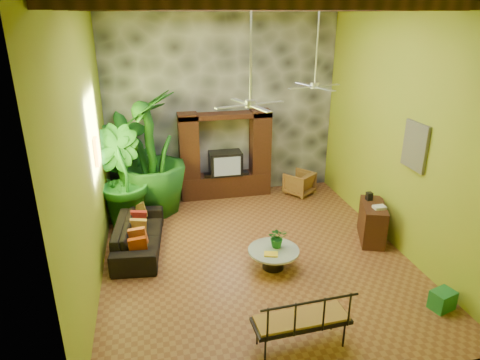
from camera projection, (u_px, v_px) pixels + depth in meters
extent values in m
plane|color=brown|center=(254.00, 253.00, 8.84)|extent=(7.00, 7.00, 0.00)
cube|color=#92AA26|center=(222.00, 101.00, 11.11)|extent=(6.00, 0.02, 5.00)
cube|color=#92AA26|center=(86.00, 147.00, 7.33)|extent=(0.02, 7.00, 5.00)
cube|color=#92AA26|center=(401.00, 128.00, 8.53)|extent=(0.02, 7.00, 5.00)
cube|color=#333539|center=(222.00, 102.00, 11.06)|extent=(5.98, 0.10, 4.98)
cube|color=#3A1E12|center=(281.00, 2.00, 5.91)|extent=(5.95, 0.16, 0.22)
cube|color=#3A1E12|center=(257.00, 4.00, 7.10)|extent=(5.95, 0.16, 0.22)
cube|color=#3A1E12|center=(240.00, 5.00, 8.28)|extent=(5.95, 0.16, 0.22)
cube|color=#3A1E12|center=(228.00, 6.00, 9.46)|extent=(5.95, 0.16, 0.22)
cube|color=black|center=(226.00, 184.00, 11.59)|extent=(2.40, 0.50, 0.60)
cube|color=black|center=(189.00, 152.00, 11.03)|extent=(0.50, 0.48, 2.00)
cube|color=black|center=(260.00, 147.00, 11.41)|extent=(0.50, 0.48, 2.00)
cube|color=black|center=(225.00, 115.00, 10.89)|extent=(2.40, 0.48, 0.12)
cube|color=black|center=(225.00, 163.00, 11.34)|extent=(0.85, 0.52, 0.62)
cube|color=#8C99A8|center=(227.00, 166.00, 11.10)|extent=(0.70, 0.02, 0.50)
cylinder|color=silver|center=(251.00, 49.00, 6.94)|extent=(0.04, 0.04, 1.80)
cylinder|color=silver|center=(250.00, 104.00, 7.27)|extent=(0.18, 0.18, 0.12)
cube|color=silver|center=(268.00, 103.00, 7.43)|extent=(0.58, 0.26, 0.01)
cube|color=silver|center=(241.00, 101.00, 7.57)|extent=(0.26, 0.58, 0.01)
cube|color=silver|center=(231.00, 107.00, 7.12)|extent=(0.58, 0.26, 0.01)
cube|color=silver|center=(261.00, 109.00, 6.98)|extent=(0.26, 0.58, 0.01)
cylinder|color=silver|center=(317.00, 41.00, 8.76)|extent=(0.04, 0.04, 1.80)
cylinder|color=silver|center=(315.00, 85.00, 9.08)|extent=(0.18, 0.18, 0.12)
cube|color=silver|center=(328.00, 85.00, 9.25)|extent=(0.58, 0.26, 0.01)
cube|color=silver|center=(305.00, 84.00, 9.39)|extent=(0.26, 0.58, 0.01)
cube|color=silver|center=(301.00, 88.00, 8.94)|extent=(0.58, 0.26, 0.01)
cube|color=silver|center=(325.00, 89.00, 8.79)|extent=(0.26, 0.58, 0.01)
cube|color=gold|center=(97.00, 152.00, 8.39)|extent=(0.06, 0.32, 0.55)
cube|color=#235B81|center=(415.00, 146.00, 8.05)|extent=(0.06, 0.70, 0.90)
imported|color=black|center=(139.00, 234.00, 8.92)|extent=(1.11, 2.33, 0.66)
imported|color=#945C36|center=(299.00, 183.00, 11.65)|extent=(0.95, 0.95, 0.63)
imported|color=#1B671F|center=(127.00, 161.00, 10.65)|extent=(1.52, 1.35, 2.40)
imported|color=#1A621B|center=(120.00, 178.00, 9.63)|extent=(1.63, 1.64, 2.33)
imported|color=#1A5616|center=(151.00, 153.00, 10.24)|extent=(2.07, 2.07, 3.00)
cylinder|color=black|center=(273.00, 259.00, 8.29)|extent=(0.42, 0.42, 0.36)
cylinder|color=silver|center=(274.00, 250.00, 8.22)|extent=(0.99, 0.99, 0.04)
imported|color=#185E1D|center=(277.00, 237.00, 8.24)|extent=(0.42, 0.39, 0.41)
cube|color=gold|center=(271.00, 254.00, 8.03)|extent=(0.30, 0.25, 0.03)
cube|color=black|center=(301.00, 321.00, 6.24)|extent=(1.46, 0.55, 0.06)
cube|color=olive|center=(301.00, 319.00, 6.22)|extent=(1.38, 0.50, 0.06)
cube|color=black|center=(309.00, 317.00, 5.90)|extent=(1.44, 0.11, 0.54)
cube|color=#3E2113|center=(372.00, 222.00, 9.25)|extent=(0.81, 1.14, 0.83)
cube|color=#207A40|center=(442.00, 300.00, 7.14)|extent=(0.45, 0.38, 0.34)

